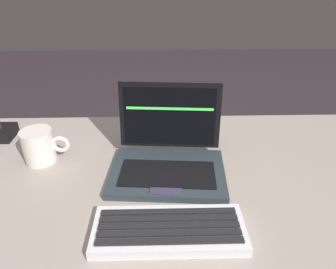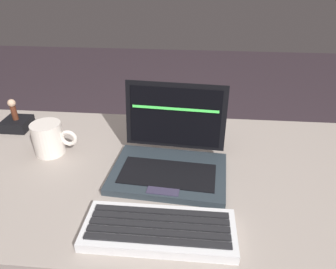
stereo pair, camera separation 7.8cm
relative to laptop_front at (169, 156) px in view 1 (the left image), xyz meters
name	(u,v)px [view 1 (the left image)]	position (x,y,z in m)	size (l,w,h in m)	color
desk	(163,193)	(-0.02, -0.01, -0.12)	(1.60, 0.66, 0.71)	gray
laptop_front	(169,156)	(0.00, 0.00, 0.00)	(0.32, 0.26, 0.22)	#283239
external_keyboard	(171,230)	(0.00, -0.23, -0.03)	(0.32, 0.13, 0.03)	silver
figurine_stand	(1,133)	(-0.54, 0.19, -0.02)	(0.09, 0.09, 0.04)	black
coffee_mug	(41,146)	(-0.37, 0.05, 0.01)	(0.13, 0.09, 0.10)	silver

